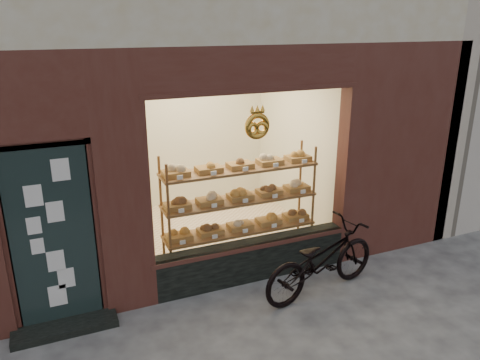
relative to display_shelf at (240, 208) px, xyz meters
name	(u,v)px	position (x,y,z in m)	size (l,w,h in m)	color
display_shelf	(240,208)	(0.00, 0.00, 0.00)	(2.20, 0.45, 1.70)	brown
bicycle	(321,260)	(0.66, -1.09, -0.41)	(0.62, 1.78, 0.94)	black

